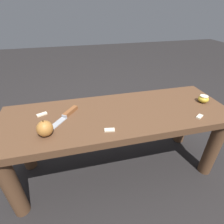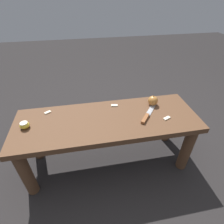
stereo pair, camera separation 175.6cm
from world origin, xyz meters
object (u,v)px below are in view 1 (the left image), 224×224
wooden_bench (117,126)px  apple_cut (203,99)px  knife (66,115)px  apple_whole (45,128)px

wooden_bench → apple_cut: 0.55m
wooden_bench → knife: bearing=174.0°
knife → apple_cut: (0.81, -0.03, 0.01)m
wooden_bench → knife: 0.29m
wooden_bench → knife: (-0.27, 0.03, 0.10)m
wooden_bench → apple_whole: (-0.37, -0.11, 0.13)m
wooden_bench → apple_whole: bearing=-164.0°
apple_whole → apple_cut: size_ratio=1.37×
knife → apple_cut: bearing=125.9°
apple_whole → apple_cut: (0.90, 0.10, -0.02)m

